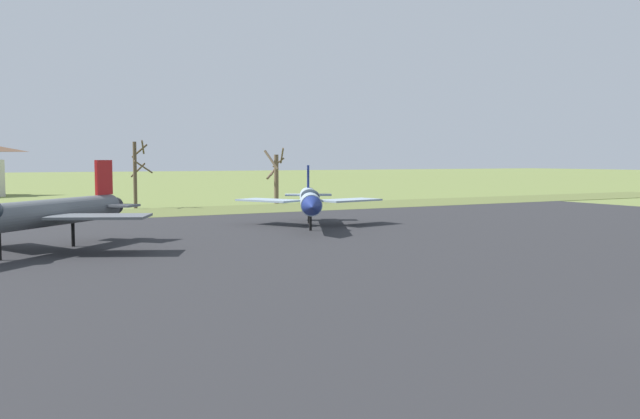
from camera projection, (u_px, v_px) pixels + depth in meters
asphalt_apron at (403, 256)px, 37.49m from camera, size 93.79×62.77×0.05m
grass_verge_strip at (192, 211)px, 70.24m from camera, size 153.79×12.00×0.06m
jet_fighter_front_left at (310, 200)px, 53.38m from camera, size 10.90×14.38×4.88m
jet_fighter_rear_center at (33, 214)px, 38.16m from camera, size 13.28×13.00×5.34m
bare_tree_left_of_center at (136, 171)px, 74.72m from camera, size 2.41×3.34×7.51m
bare_tree_center at (276, 175)px, 82.81m from camera, size 2.63×2.77×6.82m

